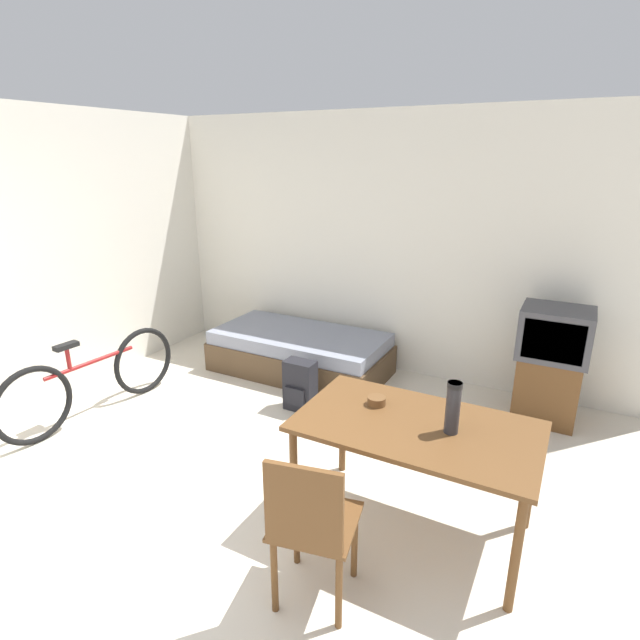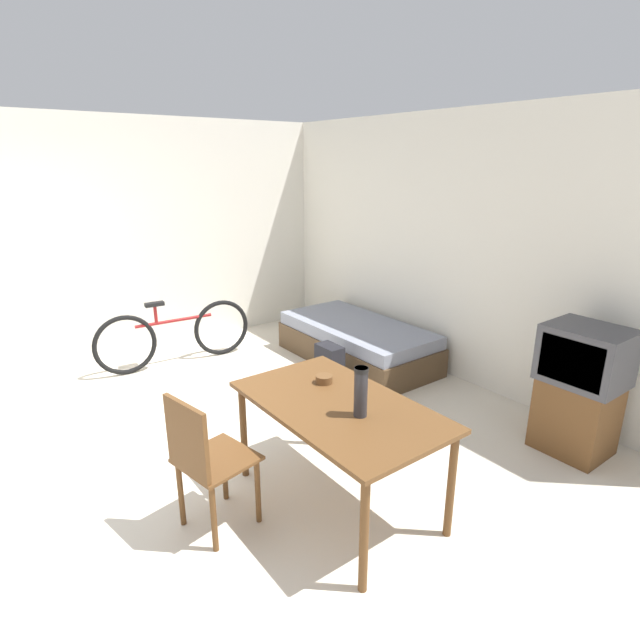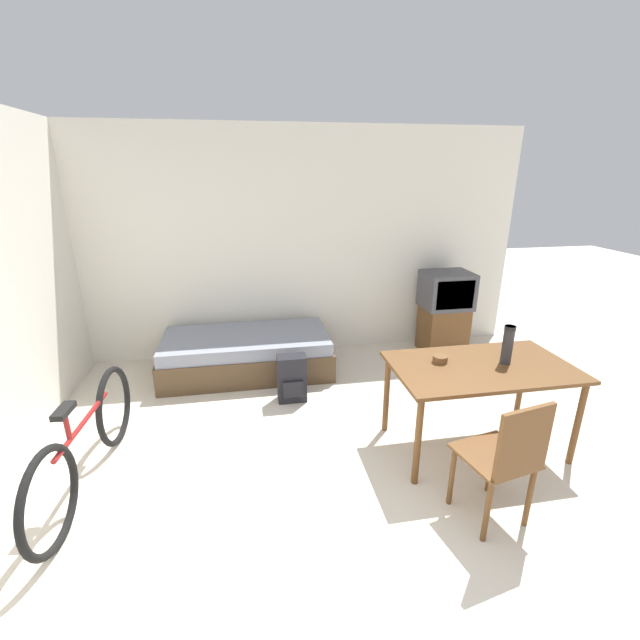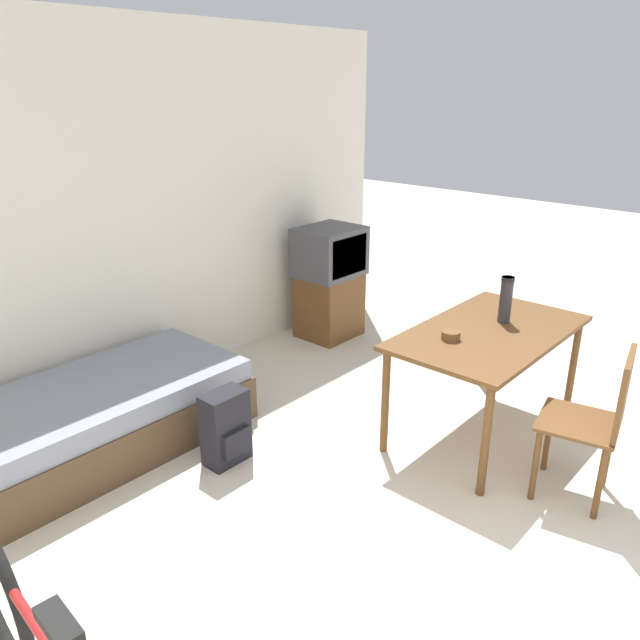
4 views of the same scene
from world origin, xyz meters
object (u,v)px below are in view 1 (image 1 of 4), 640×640
at_px(daybed, 300,352).
at_px(thermos_flask, 453,406).
at_px(bicycle, 93,380).
at_px(dining_table, 416,436).
at_px(wooden_chair, 310,524).
at_px(tv, 551,363).
at_px(backpack, 300,386).
at_px(mate_bowl, 377,401).

distance_m(daybed, thermos_flask, 2.77).
distance_m(bicycle, thermos_flask, 3.24).
bearing_deg(bicycle, dining_table, -1.13).
relative_size(wooden_chair, thermos_flask, 2.94).
bearing_deg(wooden_chair, tv, 71.90).
distance_m(daybed, tv, 2.47).
distance_m(daybed, dining_table, 2.58).
distance_m(dining_table, backpack, 1.79).
relative_size(wooden_chair, backpack, 1.92).
bearing_deg(thermos_flask, bicycle, 179.03).
bearing_deg(mate_bowl, tv, 62.89).
bearing_deg(daybed, bicycle, -124.27).
relative_size(daybed, thermos_flask, 5.97).
xyz_separation_m(wooden_chair, backpack, (-1.13, 1.83, -0.29)).
height_order(mate_bowl, backpack, mate_bowl).
relative_size(wooden_chair, mate_bowl, 7.90).
xyz_separation_m(dining_table, wooden_chair, (-0.27, -0.81, -0.14)).
height_order(tv, bicycle, tv).
distance_m(tv, dining_table, 2.01).
bearing_deg(mate_bowl, backpack, 140.57).
bearing_deg(bicycle, mate_bowl, 1.17).
bearing_deg(mate_bowl, wooden_chair, -88.18).
xyz_separation_m(wooden_chair, bicycle, (-2.72, 0.87, -0.18)).
xyz_separation_m(daybed, dining_table, (1.83, -1.76, 0.44)).
distance_m(mate_bowl, backpack, 1.52).
bearing_deg(wooden_chair, daybed, 121.25).
relative_size(thermos_flask, backpack, 0.66).
xyz_separation_m(wooden_chair, mate_bowl, (-0.03, 0.93, 0.25)).
height_order(daybed, backpack, backpack).
xyz_separation_m(tv, bicycle, (-3.61, -1.85, -0.19)).
distance_m(dining_table, mate_bowl, 0.34).
relative_size(daybed, bicycle, 1.07).
bearing_deg(mate_bowl, dining_table, -20.58).
distance_m(bicycle, mate_bowl, 2.72).
relative_size(dining_table, mate_bowl, 12.13).
bearing_deg(wooden_chair, bicycle, 162.22).
relative_size(dining_table, bicycle, 0.81).
xyz_separation_m(daybed, bicycle, (-1.16, -1.70, 0.12)).
height_order(bicycle, mate_bowl, mate_bowl).
bearing_deg(bicycle, tv, 27.16).
bearing_deg(wooden_chair, backpack, 121.69).
height_order(dining_table, thermos_flask, thermos_flask).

